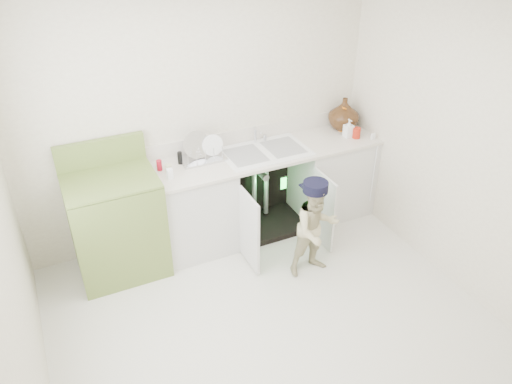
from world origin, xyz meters
TOP-DOWN VIEW (x-y plane):
  - ground at (0.00, 0.00)m, footprint 3.50×3.50m
  - room_shell at (0.00, 0.00)m, footprint 6.00×5.50m
  - counter_run at (0.59, 1.21)m, footprint 2.44×1.02m
  - avocado_stove at (-0.96, 1.18)m, footprint 0.79×0.65m
  - repair_worker at (0.66, 0.37)m, footprint 0.46×0.67m

SIDE VIEW (x-z plane):
  - ground at x=0.00m, z-range 0.00..0.00m
  - counter_run at x=0.59m, z-range -0.14..1.10m
  - repair_worker at x=0.66m, z-range 0.01..0.97m
  - avocado_stove at x=-0.96m, z-range -0.11..1.12m
  - room_shell at x=0.00m, z-range 0.62..1.88m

